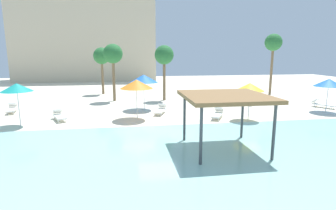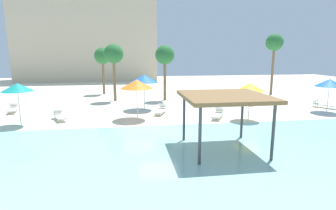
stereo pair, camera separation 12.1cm
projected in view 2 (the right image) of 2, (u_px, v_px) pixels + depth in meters
The scene contains 19 objects.
ground_plane at pixel (159, 133), 16.13m from camera, with size 80.00×80.00×0.00m, color beige.
lagoon_water at pixel (173, 169), 11.03m from camera, with size 44.00×13.50×0.04m, color #99D1C6.
shade_pavilion at pixel (225, 98), 12.82m from camera, with size 3.99×3.99×2.76m.
beach_umbrella_orange_0 at pixel (137, 84), 19.15m from camera, with size 2.34×2.34×2.87m.
beach_umbrella_teal_2 at pixel (17, 87), 17.33m from camera, with size 1.96×1.96×2.82m.
beach_umbrella_blue_3 at pixel (330, 83), 21.41m from camera, with size 2.24×2.24×2.70m.
beach_umbrella_yellow_4 at pixel (250, 87), 18.82m from camera, with size 1.99×1.99×2.65m.
beach_umbrella_blue_5 at pixel (144, 79), 22.45m from camera, with size 2.39×2.39×2.95m.
lounge_chair_0 at pixel (13, 108), 21.69m from camera, with size 1.01×1.98×0.74m.
lounge_chair_1 at pixel (323, 104), 23.53m from camera, with size 1.48×1.94×0.74m.
lounge_chair_2 at pixel (243, 101), 24.90m from camera, with size 1.54×1.92×0.74m.
lounge_chair_3 at pixel (60, 115), 19.24m from camera, with size 1.32×1.98×0.74m.
lounge_chair_4 at pixel (218, 114), 19.72m from camera, with size 1.45×1.95×0.74m.
lounge_chair_5 at pixel (161, 110), 21.20m from camera, with size 1.25×1.98×0.74m.
palm_tree_0 at pixel (114, 55), 26.18m from camera, with size 1.90×1.90×5.61m.
palm_tree_1 at pixel (103, 57), 30.77m from camera, with size 1.90×1.90×5.36m.
palm_tree_2 at pixel (274, 44), 29.93m from camera, with size 1.90×1.90×6.85m.
palm_tree_3 at pixel (165, 56), 26.54m from camera, with size 1.90×1.90×5.50m.
hotel_block_0 at pixel (89, 38), 47.51m from camera, with size 23.18×9.68×14.54m, color beige.
Camera 2 is at (-1.69, -15.44, 4.71)m, focal length 28.68 mm.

